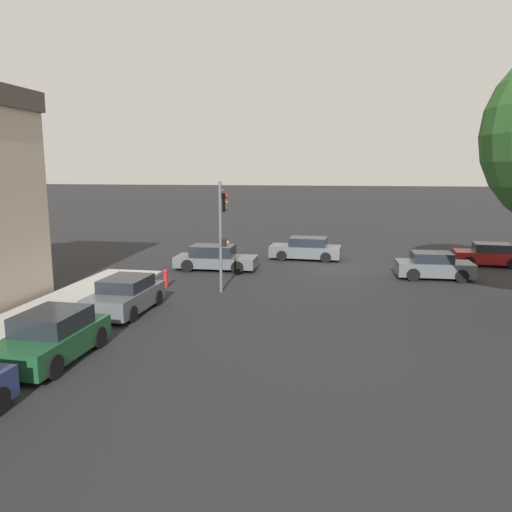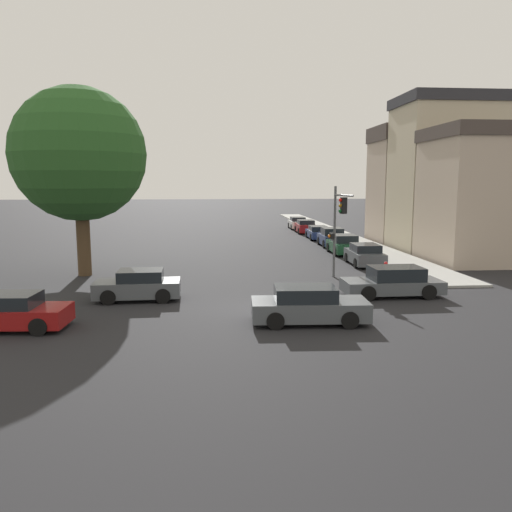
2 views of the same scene
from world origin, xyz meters
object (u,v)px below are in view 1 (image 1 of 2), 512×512
Objects in this scene: crossing_car_0 at (215,258)px; parked_car_0 at (125,296)px; traffic_signal at (222,220)px; crossing_car_1 at (434,266)px; fire_hydrant at (165,278)px; crossing_car_2 at (306,249)px; crossing_car_3 at (489,255)px; parked_car_1 at (51,337)px.

parked_car_0 is at bearing -99.23° from crossing_car_0.
crossing_car_1 is (-10.50, -4.38, -2.71)m from traffic_signal.
fire_hydrant is (1.28, 4.71, -0.19)m from crossing_car_0.
crossing_car_0 is 5.11× the size of fire_hydrant.
crossing_car_1 is at bearing 150.72° from crossing_car_2.
crossing_car_0 is (1.60, -4.60, -2.71)m from traffic_signal.
crossing_car_3 is 4.34× the size of fire_hydrant.
parked_car_1 is (1.36, 14.38, 0.03)m from crossing_car_0.
crossing_car_3 is (-11.10, 0.06, -0.04)m from crossing_car_2.
crossing_car_3 is 19.48m from fire_hydrant.
crossing_car_0 reaches higher than parked_car_0.
parked_car_1 reaches higher than crossing_car_3.
crossing_car_1 is at bearing 124.88° from parked_car_0.
crossing_car_3 is 0.98× the size of parked_car_1.
crossing_car_3 is at bearing 46.35° from crossing_car_1.
parked_car_1 is (13.46, 14.17, 0.03)m from crossing_car_1.
traffic_signal is 1.14× the size of crossing_car_2.
fire_hydrant is at bearing 30.66° from crossing_car_3.
fire_hydrant is at bearing -179.77° from parked_car_0.
traffic_signal is at bearing -159.40° from crossing_car_1.
traffic_signal is at bearing 72.12° from crossing_car_2.
crossing_car_1 is 0.87× the size of crossing_car_2.
parked_car_1 is (2.96, 9.78, -2.68)m from traffic_signal.
traffic_signal reaches higher than crossing_car_0.
parked_car_1 is 4.43× the size of fire_hydrant.
crossing_car_2 is (-4.94, -4.26, 0.01)m from crossing_car_0.
crossing_car_0 reaches higher than crossing_car_3.
crossing_car_1 is at bearing 137.34° from parked_car_1.
parked_car_0 is at bearing -178.81° from parked_car_1.
fire_hydrant is (-0.07, -9.67, -0.22)m from parked_car_1.
crossing_car_2 reaches higher than crossing_car_0.
traffic_signal is 1.28× the size of parked_car_0.
fire_hydrant is (2.89, 0.11, -2.90)m from traffic_signal.
crossing_car_1 is at bearing -1.58° from crossing_car_0.
crossing_car_3 is (-14.43, -8.81, -2.74)m from traffic_signal.
crossing_car_0 is at bearing 176.92° from crossing_car_1.
parked_car_0 is 4.44× the size of fire_hydrant.
crossing_car_0 reaches higher than fire_hydrant.
traffic_signal reaches higher than crossing_car_2.
crossing_car_0 is 1.19× the size of crossing_car_1.
parked_car_1 is (17.39, 18.59, 0.06)m from crossing_car_3.
parked_car_0 reaches higher than fire_hydrant.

